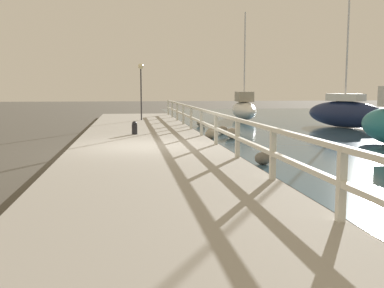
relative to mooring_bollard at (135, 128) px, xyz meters
name	(u,v)px	position (x,y,z in m)	size (l,w,h in m)	color
ground_plane	(146,153)	(0.29, -3.46, -0.48)	(120.00, 120.00, 0.00)	#4C473D
dock_walkway	(146,149)	(0.29, -3.46, -0.36)	(4.42, 36.00, 0.23)	#9E998E
railing	(216,123)	(2.40, -3.46, 0.41)	(0.10, 32.50, 0.97)	silver
boulder_far_strip	(211,134)	(2.91, 0.11, -0.30)	(0.46, 0.41, 0.34)	gray
boulder_mid_strip	(223,130)	(3.77, 1.95, -0.30)	(0.46, 0.41, 0.34)	slate
boulder_water_edge	(201,123)	(3.48, 6.00, -0.31)	(0.45, 0.41, 0.34)	slate
boulder_upstream	(212,132)	(3.10, 0.94, -0.30)	(0.47, 0.42, 0.35)	gray
boulder_downstream	(232,133)	(3.76, 0.12, -0.27)	(0.55, 0.50, 0.41)	gray
boulder_near_dock	(263,158)	(3.13, -5.91, -0.31)	(0.43, 0.39, 0.33)	#666056
mooring_bollard	(135,128)	(0.00, 0.00, 0.00)	(0.20, 0.20, 0.49)	black
dock_lamp	(141,76)	(0.49, 7.92, 2.14)	(0.30, 0.30, 3.05)	#2D2D33
sailboat_navy	(345,113)	(10.44, 4.27, 0.28)	(2.64, 5.02, 7.77)	#192347
sailboat_white	(244,108)	(7.07, 11.04, 0.23)	(1.79, 5.22, 6.65)	white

